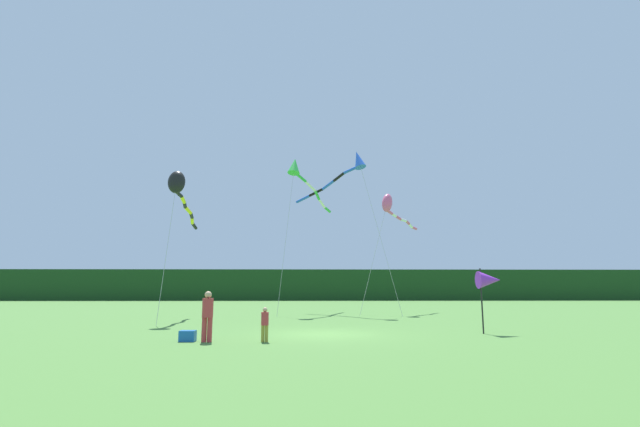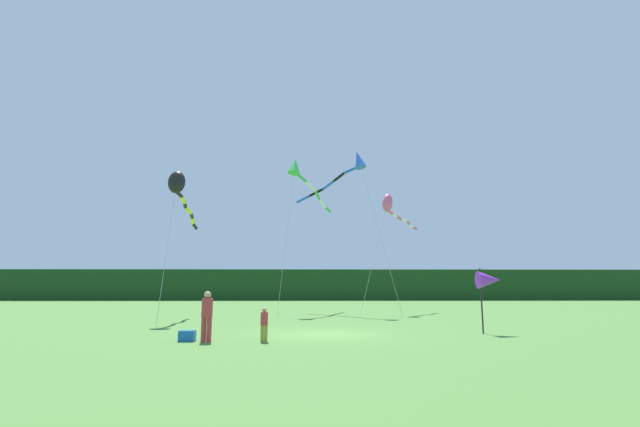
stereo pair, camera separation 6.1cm
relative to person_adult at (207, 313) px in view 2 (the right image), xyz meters
name	(u,v)px [view 2 (the right image)]	position (x,y,z in m)	size (l,w,h in m)	color
ground_plane	(323,334)	(3.98, 2.46, -0.93)	(120.00, 120.00, 0.00)	#477533
distant_treeline	(314,285)	(3.98, 47.46, 1.15)	(108.00, 3.01, 4.16)	#193D19
person_adult	(207,313)	(0.00, 0.00, 0.00)	(0.37, 0.37, 1.67)	#B23338
person_child	(264,322)	(1.93, -0.02, -0.30)	(0.25, 0.25, 1.14)	olive
cooler_box	(187,336)	(-0.68, 0.20, -0.75)	(0.52, 0.38, 0.36)	#1959B2
banner_flag_pole	(489,280)	(10.60, 2.44, 1.14)	(0.90, 0.70, 2.55)	black
kite_rainbow	(390,206)	(9.27, 16.45, 6.65)	(5.30, 5.90, 8.57)	#B2B2B2
kite_blue	(351,166)	(6.31, 15.51, 9.39)	(6.88, 7.00, 11.39)	#B2B2B2
kite_black	(179,189)	(-3.81, 8.93, 6.24)	(0.94, 7.54, 8.11)	#B2B2B2
kite_green	(300,174)	(2.70, 15.98, 8.96)	(3.80, 8.17, 10.92)	#B2B2B2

